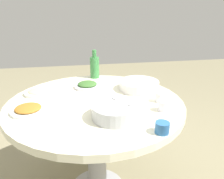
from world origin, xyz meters
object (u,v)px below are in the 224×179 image
(dish_greens, at_px, (87,85))
(dish_noodles, at_px, (38,92))
(round_dining_table, at_px, (96,118))
(rice_bowl, at_px, (116,111))
(tea_cup_far, at_px, (160,97))
(green_bottle, at_px, (95,67))
(soup_bowl, at_px, (139,86))
(tea_cup_near, at_px, (162,128))
(dish_stirfry, at_px, (28,109))
(tea_cup_side, at_px, (164,106))

(dish_greens, bearing_deg, dish_noodles, 11.04)
(round_dining_table, relative_size, rice_bowl, 4.30)
(rice_bowl, xyz_separation_m, tea_cup_far, (-0.33, -0.17, -0.01))
(rice_bowl, relative_size, green_bottle, 1.10)
(dish_noodles, bearing_deg, rice_bowl, 136.21)
(soup_bowl, bearing_deg, rice_bowl, 57.89)
(dish_noodles, height_order, tea_cup_near, tea_cup_near)
(dish_noodles, distance_m, tea_cup_far, 0.86)
(dish_stirfry, relative_size, tea_cup_near, 2.91)
(dish_stirfry, height_order, tea_cup_side, tea_cup_side)
(round_dining_table, bearing_deg, tea_cup_side, 150.62)
(soup_bowl, bearing_deg, dish_greens, -16.31)
(dish_noodles, bearing_deg, green_bottle, -144.32)
(round_dining_table, relative_size, dish_stirfry, 5.55)
(tea_cup_far, bearing_deg, tea_cup_near, 69.97)
(dish_greens, bearing_deg, tea_cup_side, 130.83)
(tea_cup_near, bearing_deg, dish_stirfry, -27.51)
(soup_bowl, relative_size, tea_cup_near, 4.51)
(soup_bowl, height_order, dish_stirfry, soup_bowl)
(green_bottle, bearing_deg, tea_cup_near, 103.42)
(round_dining_table, distance_m, tea_cup_side, 0.48)
(rice_bowl, bearing_deg, dish_greens, -77.18)
(tea_cup_near, relative_size, tea_cup_side, 1.04)
(tea_cup_near, height_order, tea_cup_side, tea_cup_side)
(dish_greens, relative_size, tea_cup_near, 2.77)
(green_bottle, bearing_deg, rice_bowl, 92.62)
(dish_stirfry, distance_m, green_bottle, 0.77)
(round_dining_table, bearing_deg, tea_cup_far, 168.50)
(rice_bowl, height_order, dish_greens, rice_bowl)
(tea_cup_far, bearing_deg, soup_bowl, -73.63)
(tea_cup_far, relative_size, tea_cup_side, 0.95)
(soup_bowl, xyz_separation_m, tea_cup_side, (-0.04, 0.38, 0.00))
(round_dining_table, bearing_deg, dish_noodles, -27.19)
(rice_bowl, bearing_deg, dish_stirfry, -18.07)
(dish_greens, bearing_deg, tea_cup_near, 113.56)
(dish_noodles, height_order, green_bottle, green_bottle)
(tea_cup_side, bearing_deg, dish_noodles, -28.30)
(round_dining_table, xyz_separation_m, dish_greens, (0.03, -0.27, 0.15))
(soup_bowl, bearing_deg, tea_cup_far, 106.37)
(rice_bowl, xyz_separation_m, dish_stirfry, (0.50, -0.16, -0.02))
(green_bottle, distance_m, tea_cup_side, 0.82)
(tea_cup_side, bearing_deg, round_dining_table, -29.38)
(soup_bowl, height_order, green_bottle, green_bottle)
(round_dining_table, bearing_deg, green_bottle, -95.77)
(tea_cup_far, distance_m, tea_cup_side, 0.14)
(tea_cup_far, bearing_deg, round_dining_table, -11.50)
(tea_cup_side, bearing_deg, tea_cup_far, -102.20)
(dish_greens, height_order, dish_noodles, dish_greens)
(soup_bowl, height_order, tea_cup_near, soup_bowl)
(tea_cup_far, xyz_separation_m, tea_cup_side, (0.03, 0.13, 0.00))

